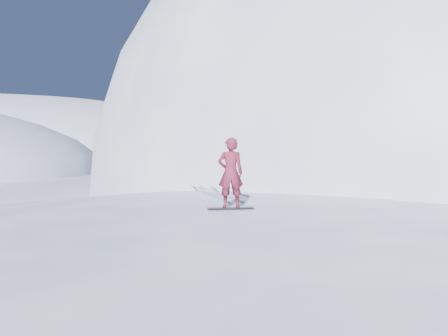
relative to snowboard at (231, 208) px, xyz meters
name	(u,v)px	position (x,y,z in m)	size (l,w,h in m)	color
ground	(274,316)	(0.70, -1.87, -2.41)	(400.00, 400.00, 0.00)	white
near_ridge	(275,275)	(1.70, 1.13, -2.41)	(36.00, 28.00, 4.80)	white
summit_peak	(406,189)	(22.70, 24.13, -2.41)	(60.00, 56.00, 56.00)	white
peak_shoulder	(317,200)	(10.70, 18.13, -2.41)	(28.00, 24.00, 18.00)	white
far_ridge_c	(12,162)	(-39.30, 108.13, -2.41)	(140.00, 90.00, 36.00)	white
wind_bumps	(234,288)	(0.15, 0.25, -2.41)	(16.00, 14.40, 1.00)	white
snowboard	(231,208)	(0.00, 0.00, 0.00)	(1.33, 0.25, 0.02)	black
snowboarder	(231,173)	(0.00, 0.00, 1.00)	(0.72, 0.48, 1.99)	maroon
board_tracks	(218,192)	(0.35, 4.10, 0.01)	(2.01, 5.98, 0.04)	silver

